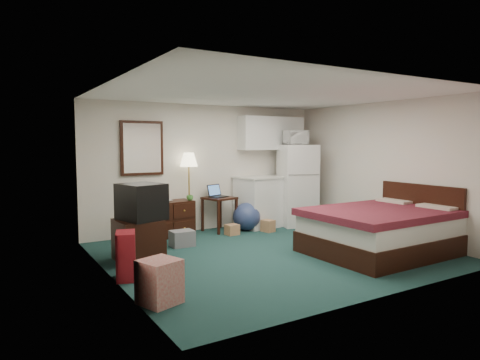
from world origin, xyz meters
TOP-DOWN VIEW (x-y plane):
  - floor at (0.00, 0.00)m, footprint 5.00×4.50m
  - ceiling at (0.00, 0.00)m, footprint 5.00×4.50m
  - walls at (0.00, 0.00)m, footprint 5.01×4.51m
  - mirror at (-1.35, 2.22)m, footprint 0.80×0.06m
  - upper_cabinets at (1.45, 2.08)m, footprint 1.50×0.35m
  - headboard at (2.46, -0.89)m, footprint 0.06×1.56m
  - dresser at (-0.98, 1.98)m, footprint 1.01×0.53m
  - floor_lamp at (-0.49, 2.05)m, footprint 0.36×0.36m
  - desk at (0.10, 1.93)m, footprint 0.65×0.65m
  - exercise_ball at (0.60, 1.70)m, footprint 0.66×0.66m
  - kitchen_counter at (1.07, 1.91)m, footprint 1.01×0.82m
  - fridge at (1.81, 1.61)m, footprint 0.88×0.88m
  - bed at (1.48, -0.89)m, footprint 2.19×1.72m
  - tv_stand at (-1.94, 0.67)m, footprint 0.65×0.70m
  - suitcase at (-2.35, -0.12)m, footprint 0.34×0.43m
  - retail_box at (-2.28, -1.13)m, footprint 0.49×0.49m
  - file_bin at (-1.04, 1.14)m, footprint 0.38×0.29m
  - cardboard_box_a at (0.14, 1.49)m, footprint 0.26×0.23m
  - cardboard_box_b at (0.89, 1.37)m, footprint 0.24×0.27m
  - laptop at (0.09, 1.93)m, footprint 0.43×0.39m
  - crt_tv at (-1.88, 0.66)m, footprint 0.73×0.76m
  - microwave at (1.78, 1.66)m, footprint 0.62×0.55m
  - book_a at (-1.18, 1.91)m, footprint 0.17×0.05m
  - book_b at (-1.04, 2.06)m, footprint 0.17×0.03m
  - mug at (-0.55, 1.89)m, footprint 0.13×0.10m

SIDE VIEW (x-z plane):
  - floor at x=0.00m, z-range -0.01..0.01m
  - cardboard_box_a at x=0.14m, z-range 0.00..0.20m
  - cardboard_box_b at x=0.89m, z-range 0.00..0.23m
  - file_bin at x=-1.04m, z-range 0.00..0.27m
  - retail_box at x=-2.28m, z-range 0.00..0.48m
  - exercise_ball at x=0.60m, z-range 0.00..0.56m
  - tv_stand at x=-1.94m, z-range 0.00..0.61m
  - suitcase at x=-2.35m, z-range 0.00..0.62m
  - dresser at x=-0.98m, z-range 0.00..0.66m
  - desk at x=0.10m, z-range 0.00..0.68m
  - bed at x=1.48m, z-range 0.00..0.69m
  - kitchen_counter at x=1.07m, z-range 0.00..1.02m
  - headboard at x=2.46m, z-range 0.05..1.05m
  - mug at x=-0.55m, z-range 0.66..0.79m
  - book_b at x=-1.04m, z-range 0.66..0.89m
  - book_a at x=-1.18m, z-range 0.66..0.89m
  - floor_lamp at x=-0.49m, z-range 0.00..1.56m
  - laptop at x=0.09m, z-range 0.68..0.92m
  - fridge at x=1.81m, z-range 0.00..1.71m
  - crt_tv at x=-1.88m, z-range 0.61..1.15m
  - walls at x=0.00m, z-range 0.00..2.50m
  - mirror at x=-1.35m, z-range 1.15..2.15m
  - microwave at x=1.78m, z-range 1.71..2.07m
  - upper_cabinets at x=1.45m, z-range 1.60..2.30m
  - ceiling at x=0.00m, z-range 2.50..2.50m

